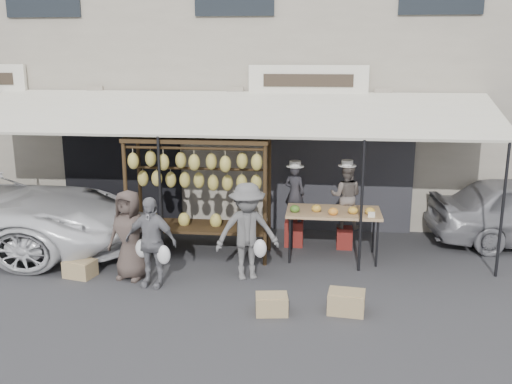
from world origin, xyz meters
TOP-DOWN VIEW (x-y plane):
  - ground_plane at (0.00, 0.00)m, footprint 90.00×90.00m
  - shophouse at (-0.00, 6.50)m, footprint 24.00×6.15m
  - awning at (0.01, 2.28)m, footprint 10.00×2.35m
  - banana_rack at (-0.40, 1.58)m, footprint 2.60×0.90m
  - produce_table at (2.05, 1.71)m, footprint 1.70×0.90m
  - vendor_left at (1.31, 2.37)m, footprint 0.47×0.39m
  - vendor_right at (2.29, 2.31)m, footprint 0.67×0.56m
  - customer_left at (-1.33, 0.39)m, footprint 0.83×0.64m
  - customer_mid at (-0.89, 0.13)m, footprint 0.91×0.48m
  - customer_right at (0.61, 0.60)m, footprint 1.20×0.91m
  - stool_left at (1.31, 2.37)m, footprint 0.44×0.44m
  - stool_right at (2.29, 2.31)m, footprint 0.35×0.35m
  - crate_near_a at (1.14, -0.68)m, footprint 0.50×0.41m
  - crate_near_b at (2.22, -0.52)m, footprint 0.57×0.46m
  - crate_far at (-2.21, 0.35)m, footprint 0.55×0.46m

SIDE VIEW (x-z plane):
  - ground_plane at x=0.00m, z-range 0.00..0.00m
  - crate_near_a at x=1.14m, z-range 0.00..0.28m
  - crate_far at x=-2.21m, z-range 0.00..0.29m
  - crate_near_b at x=2.22m, z-range 0.00..0.31m
  - stool_right at x=2.29m, z-range 0.00..0.42m
  - stool_left at x=1.31m, z-range 0.00..0.50m
  - customer_mid at x=-0.89m, z-range 0.00..1.49m
  - customer_left at x=-1.33m, z-range 0.00..1.52m
  - customer_right at x=0.61m, z-range 0.00..1.64m
  - produce_table at x=2.05m, z-range 0.35..1.39m
  - vendor_right at x=2.29m, z-range 0.42..1.66m
  - vendor_left at x=1.31m, z-range 0.50..1.62m
  - banana_rack at x=-0.40m, z-range 0.45..2.69m
  - awning at x=0.01m, z-range 1.12..4.03m
  - shophouse at x=0.00m, z-range 0.00..7.30m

